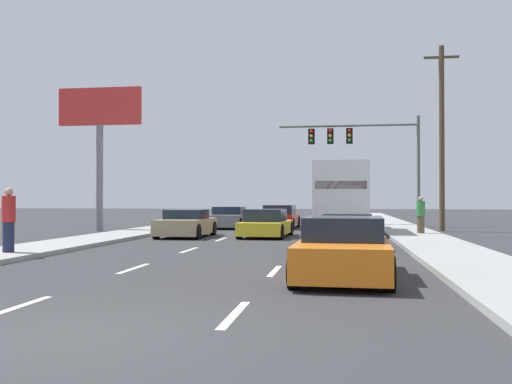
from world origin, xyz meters
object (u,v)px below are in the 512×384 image
Objects in this scene: box_truck at (343,194)px; pedestrian_mid_block at (421,215)px; pedestrian_near_corner at (9,220)px; car_tan at (186,224)px; traffic_signal_mast at (353,143)px; utility_pole_mid at (442,136)px; car_yellow at (266,225)px; car_navy at (348,233)px; car_red at (280,218)px; car_gray at (229,218)px; car_orange at (344,250)px; roadside_billboard at (100,127)px.

box_truck is 4.85× the size of pedestrian_mid_block.
car_tan is at bearing 73.68° from pedestrian_near_corner.
utility_pole_mid is (4.46, -5.27, -0.22)m from traffic_signal_mast.
car_navy is at bearing -57.44° from car_yellow.
car_tan is at bearing -111.81° from car_red.
pedestrian_mid_block is at bearing -33.34° from box_truck.
pedestrian_mid_block is at bearing 13.27° from car_yellow.
car_gray is at bearing 113.16° from car_yellow.
car_red is 9.35m from pedestrian_mid_block.
box_truck is (3.36, 3.91, 1.41)m from car_yellow.
car_red is 0.56× the size of box_truck.
car_orange is 20.86m from roadside_billboard.
car_yellow is at bearing -66.84° from car_gray.
roadside_billboard is (-5.72, 3.76, 4.90)m from car_tan.
car_gray is 9.47m from traffic_signal_mast.
roadside_billboard reaches higher than car_yellow.
box_truck is 16.62m from car_orange.
box_truck is at bearing -95.49° from traffic_signal_mast.
utility_pole_mid reaches higher than car_tan.
car_orange reaches higher than car_yellow.
roadside_billboard is (-9.03, -4.49, 4.83)m from car_red.
box_truck reaches higher than car_yellow.
roadside_billboard is at bearing -153.54° from car_red.
box_truck is at bearing 89.92° from car_orange.
car_red is (2.90, 0.53, 0.05)m from car_gray.
car_orange reaches higher than car_gray.
roadside_billboard reaches higher than pedestrian_mid_block.
traffic_signal_mast is at bearing 57.33° from car_tan.
car_red is 5.41m from box_truck.
car_navy is (0.15, -9.40, -1.42)m from box_truck.
pedestrian_mid_block is at bearing -74.00° from traffic_signal_mast.
car_tan is 8.60m from car_navy.
car_tan is 0.93× the size of car_yellow.
car_gray is 8.78m from roadside_billboard.
traffic_signal_mast is at bearing 63.98° from pedestrian_near_corner.
box_truck reaches higher than car_orange.
roadside_billboard is at bearing 145.46° from car_navy.
car_navy is at bearing -91.92° from traffic_signal_mast.
car_orange is (3.33, -12.65, 0.03)m from car_yellow.
pedestrian_near_corner is at bearing -106.32° from car_tan.
roadside_billboard is at bearing 103.05° from pedestrian_near_corner.
pedestrian_mid_block is (16.07, -1.66, -4.49)m from roadside_billboard.
utility_pole_mid reaches higher than box_truck.
box_truck is 0.83× the size of utility_pole_mid.
traffic_signal_mast reaches higher than box_truck.
car_navy is at bearing 88.64° from car_orange.
car_red is 0.98× the size of car_orange.
car_gray is 20.90m from car_orange.
pedestrian_mid_block is at bearing -29.47° from car_gray.
car_tan is at bearing -171.96° from car_yellow.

